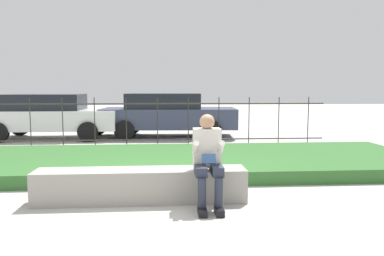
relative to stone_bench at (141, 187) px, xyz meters
name	(u,v)px	position (x,y,z in m)	size (l,w,h in m)	color
ground_plane	(153,201)	(0.16, 0.00, -0.21)	(60.00, 60.00, 0.00)	#B2AFA8
stone_bench	(141,187)	(0.00, 0.00, 0.00)	(3.00, 0.49, 0.47)	gray
person_seated_reader	(208,156)	(0.93, -0.28, 0.49)	(0.42, 0.73, 1.27)	black
grass_berm	(156,162)	(0.16, 2.31, -0.09)	(10.86, 3.21, 0.24)	#33662D
iron_fence	(158,122)	(0.16, 4.44, 0.52)	(8.86, 0.03, 1.38)	#332D28
car_parked_left	(50,115)	(-3.32, 6.96, 0.54)	(4.25, 1.90, 1.42)	silver
car_parked_center	(168,114)	(0.45, 7.08, 0.55)	(4.45, 2.11, 1.44)	#383D56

